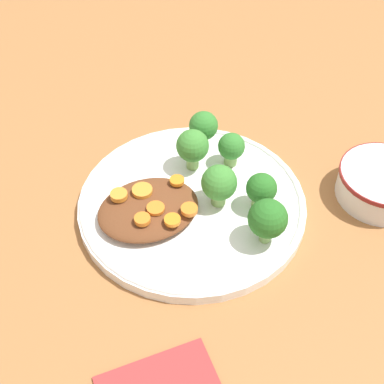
# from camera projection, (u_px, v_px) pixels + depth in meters

# --- Properties ---
(ground_plane) EXTENTS (4.00, 4.00, 0.00)m
(ground_plane) POSITION_uv_depth(u_px,v_px,m) (192.00, 208.00, 0.68)
(ground_plane) COLOR #9E6638
(plate) EXTENTS (0.29, 0.29, 0.02)m
(plate) POSITION_uv_depth(u_px,v_px,m) (192.00, 203.00, 0.67)
(plate) COLOR white
(plate) RESTS_ON ground_plane
(dip_bowl) EXTENTS (0.11, 0.11, 0.04)m
(dip_bowl) POSITION_uv_depth(u_px,v_px,m) (383.00, 182.00, 0.68)
(dip_bowl) COLOR silver
(dip_bowl) RESTS_ON ground_plane
(stew_mound) EXTENTS (0.12, 0.10, 0.02)m
(stew_mound) POSITION_uv_depth(u_px,v_px,m) (149.00, 210.00, 0.64)
(stew_mound) COLOR brown
(stew_mound) RESTS_ON plate
(broccoli_floret_0) EXTENTS (0.04, 0.04, 0.05)m
(broccoli_floret_0) POSITION_uv_depth(u_px,v_px,m) (204.00, 126.00, 0.72)
(broccoli_floret_0) COLOR #759E51
(broccoli_floret_0) RESTS_ON plate
(broccoli_floret_1) EXTENTS (0.04, 0.04, 0.05)m
(broccoli_floret_1) POSITION_uv_depth(u_px,v_px,m) (231.00, 148.00, 0.70)
(broccoli_floret_1) COLOR #7FA85B
(broccoli_floret_1) RESTS_ON plate
(broccoli_floret_2) EXTENTS (0.04, 0.04, 0.06)m
(broccoli_floret_2) POSITION_uv_depth(u_px,v_px,m) (219.00, 184.00, 0.64)
(broccoli_floret_2) COLOR #7FA85B
(broccoli_floret_2) RESTS_ON plate
(broccoli_floret_3) EXTENTS (0.04, 0.04, 0.05)m
(broccoli_floret_3) POSITION_uv_depth(u_px,v_px,m) (261.00, 190.00, 0.64)
(broccoli_floret_3) COLOR #7FA85B
(broccoli_floret_3) RESTS_ON plate
(broccoli_floret_4) EXTENTS (0.05, 0.05, 0.06)m
(broccoli_floret_4) POSITION_uv_depth(u_px,v_px,m) (268.00, 219.00, 0.60)
(broccoli_floret_4) COLOR #7FA85B
(broccoli_floret_4) RESTS_ON plate
(broccoli_floret_5) EXTENTS (0.04, 0.04, 0.06)m
(broccoli_floret_5) POSITION_uv_depth(u_px,v_px,m) (193.00, 147.00, 0.69)
(broccoli_floret_5) COLOR #7FA85B
(broccoli_floret_5) RESTS_ON plate
(carrot_slice_0) EXTENTS (0.02, 0.02, 0.01)m
(carrot_slice_0) POSITION_uv_depth(u_px,v_px,m) (142.00, 219.00, 0.62)
(carrot_slice_0) COLOR orange
(carrot_slice_0) RESTS_ON stew_mound
(carrot_slice_1) EXTENTS (0.03, 0.03, 0.01)m
(carrot_slice_1) POSITION_uv_depth(u_px,v_px,m) (142.00, 190.00, 0.65)
(carrot_slice_1) COLOR orange
(carrot_slice_1) RESTS_ON stew_mound
(carrot_slice_2) EXTENTS (0.02, 0.02, 0.01)m
(carrot_slice_2) POSITION_uv_depth(u_px,v_px,m) (119.00, 195.00, 0.64)
(carrot_slice_2) COLOR orange
(carrot_slice_2) RESTS_ON stew_mound
(carrot_slice_3) EXTENTS (0.02, 0.02, 0.01)m
(carrot_slice_3) POSITION_uv_depth(u_px,v_px,m) (189.00, 209.00, 0.63)
(carrot_slice_3) COLOR orange
(carrot_slice_3) RESTS_ON stew_mound
(carrot_slice_4) EXTENTS (0.02, 0.02, 0.00)m
(carrot_slice_4) POSITION_uv_depth(u_px,v_px,m) (177.00, 181.00, 0.66)
(carrot_slice_4) COLOR orange
(carrot_slice_4) RESTS_ON stew_mound
(carrot_slice_5) EXTENTS (0.02, 0.02, 0.00)m
(carrot_slice_5) POSITION_uv_depth(u_px,v_px,m) (156.00, 208.00, 0.63)
(carrot_slice_5) COLOR orange
(carrot_slice_5) RESTS_ON stew_mound
(carrot_slice_6) EXTENTS (0.02, 0.02, 0.00)m
(carrot_slice_6) POSITION_uv_depth(u_px,v_px,m) (172.00, 220.00, 0.62)
(carrot_slice_6) COLOR orange
(carrot_slice_6) RESTS_ON stew_mound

